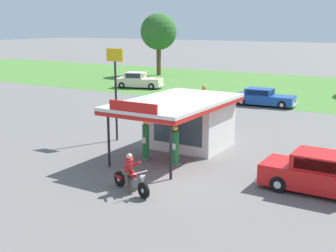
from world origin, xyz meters
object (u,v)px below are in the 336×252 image
featured_classic_sedan (331,176)px  roadside_pole_sign (115,79)px  gas_pump_offside (175,147)px  motorcycle_with_rider (130,176)px  bystander_chatting_near_pumps (204,94)px  parked_car_back_row_centre_left (139,81)px  parked_car_back_row_right (263,98)px  gas_pump_nearside (146,141)px

featured_classic_sedan → roadside_pole_sign: (-12.17, 2.27, 2.77)m
gas_pump_offside → featured_classic_sedan: (7.00, -0.03, -0.13)m
motorcycle_with_rider → bystander_chatting_near_pumps: (-6.50, 19.32, 0.22)m
bystander_chatting_near_pumps → roadside_pole_sign: roadside_pole_sign is taller
gas_pump_offside → parked_car_back_row_centre_left: (-16.35, 20.46, -0.14)m
parked_car_back_row_right → bystander_chatting_near_pumps: size_ratio=3.09×
gas_pump_offside → gas_pump_nearside: bearing=180.0°
parked_car_back_row_right → parked_car_back_row_centre_left: (-14.60, 3.27, 0.08)m
parked_car_back_row_right → roadside_pole_sign: roadside_pole_sign is taller
motorcycle_with_rider → bystander_chatting_near_pumps: bearing=108.6°
gas_pump_offside → featured_classic_sedan: gas_pump_offside is taller
gas_pump_nearside → roadside_pole_sign: bearing=147.4°
parked_car_back_row_right → roadside_pole_sign: (-3.42, -14.95, 2.86)m
parked_car_back_row_centre_left → bystander_chatting_near_pumps: size_ratio=3.12×
parked_car_back_row_centre_left → bystander_chatting_near_pumps: (10.09, -5.04, 0.14)m
parked_car_back_row_centre_left → motorcycle_with_rider: bearing=-55.8°
featured_classic_sedan → parked_car_back_row_centre_left: 31.07m
motorcycle_with_rider → featured_classic_sedan: (6.77, 3.87, 0.08)m
featured_classic_sedan → parked_car_back_row_centre_left: parked_car_back_row_centre_left is taller
featured_classic_sedan → parked_car_back_row_right: 19.32m
featured_classic_sedan → roadside_pole_sign: roadside_pole_sign is taller
bystander_chatting_near_pumps → roadside_pole_sign: bearing=-85.2°
gas_pump_nearside → motorcycle_with_rider: bearing=-64.1°
gas_pump_offside → parked_car_back_row_centre_left: bearing=128.6°
bystander_chatting_near_pumps → parked_car_back_row_right: bearing=21.4°
parked_car_back_row_centre_left → bystander_chatting_near_pumps: bystander_chatting_near_pumps is taller
parked_car_back_row_centre_left → roadside_pole_sign: bearing=-58.5°
parked_car_back_row_right → parked_car_back_row_centre_left: 14.97m
gas_pump_offside → parked_car_back_row_centre_left: size_ratio=0.37×
motorcycle_with_rider → parked_car_back_row_right: motorcycle_with_rider is taller
featured_classic_sedan → parked_car_back_row_centre_left: bearing=138.7°
motorcycle_with_rider → parked_car_back_row_right: 21.18m
motorcycle_with_rider → roadside_pole_sign: bearing=131.3°
featured_classic_sedan → parked_car_back_row_right: size_ratio=1.10×
gas_pump_offside → motorcycle_with_rider: (0.23, -3.90, -0.22)m
gas_pump_offside → motorcycle_with_rider: 3.91m
motorcycle_with_rider → bystander_chatting_near_pumps: 20.39m
motorcycle_with_rider → gas_pump_nearside: bearing=115.9°
motorcycle_with_rider → parked_car_back_row_right: size_ratio=0.43×
gas_pump_nearside → gas_pump_offside: (1.67, -0.00, -0.06)m
gas_pump_offside → parked_car_back_row_right: bearing=95.8°
bystander_chatting_near_pumps → roadside_pole_sign: (1.10, -13.18, 2.63)m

